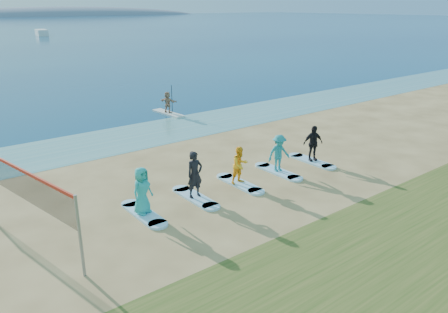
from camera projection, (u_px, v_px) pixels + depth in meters
ground at (278, 187)px, 18.36m from camera, size 600.00×600.00×0.00m
shallow_water at (154, 132)px, 26.17m from camera, size 600.00×600.00×0.00m
island_ridge at (66, 16)px, 296.64m from camera, size 220.00×56.00×18.00m
volleyball_net at (4, 175)px, 14.56m from camera, size 1.76×8.93×2.50m
paddleboard at (168, 113)px, 30.56m from camera, size 0.90×3.04×0.12m
paddleboarder at (168, 102)px, 30.29m from camera, size 0.94×1.42×1.46m
boat_offshore_b at (42, 36)px, 106.87m from camera, size 3.26×6.84×1.46m
surfboard_0 at (144, 214)px, 15.94m from camera, size 0.70×2.20×0.09m
student_0 at (142, 191)px, 15.63m from camera, size 1.00×0.81×1.76m
surfboard_1 at (195, 198)px, 17.27m from camera, size 0.70×2.20×0.09m
student_1 at (195, 175)px, 16.95m from camera, size 0.68×0.45×1.87m
surfboard_2 at (240, 184)px, 18.61m from camera, size 0.70×2.20×0.09m
student_2 at (240, 165)px, 18.33m from camera, size 0.78×0.61×1.61m
surfboard_3 at (278, 172)px, 19.94m from camera, size 0.70×2.20×0.09m
student_3 at (279, 153)px, 19.65m from camera, size 1.21×0.84×1.70m
surfboard_4 at (312, 161)px, 21.28m from camera, size 0.70×2.20×0.09m
student_4 at (313, 143)px, 20.97m from camera, size 1.10×0.74×1.74m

